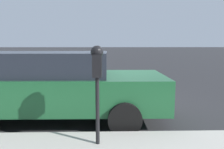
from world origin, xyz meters
name	(u,v)px	position (x,y,z in m)	size (l,w,h in m)	color
ground_plane	(110,106)	(0.00, 0.00, 0.00)	(220.00, 220.00, 0.00)	#2B2B2D
parking_meter	(97,70)	(-2.66, 0.22, 1.33)	(0.21, 0.19, 1.52)	black
car_green	(52,85)	(-1.05, 1.30, 0.81)	(2.07, 4.91, 1.54)	#1E5B33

